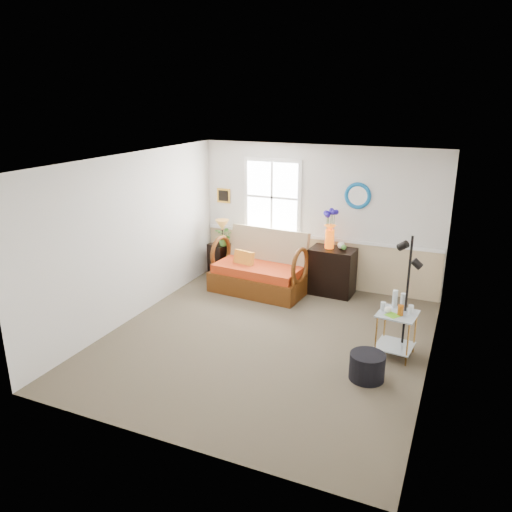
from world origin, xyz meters
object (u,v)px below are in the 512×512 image
at_px(floor_lamp, 407,296).
at_px(ottoman, 367,367).
at_px(loveseat, 259,263).
at_px(side_table, 396,334).
at_px(lamp_stand, 221,260).
at_px(cabinet, 332,271).

bearing_deg(floor_lamp, ottoman, -86.27).
xyz_separation_m(loveseat, floor_lamp, (2.71, -1.31, 0.29)).
bearing_deg(side_table, lamp_stand, 152.83).
height_order(side_table, floor_lamp, floor_lamp).
distance_m(loveseat, cabinet, 1.31).
xyz_separation_m(lamp_stand, ottoman, (3.42, -2.62, -0.16)).
bearing_deg(floor_lamp, side_table, -100.14).
relative_size(loveseat, lamp_stand, 2.52).
relative_size(cabinet, floor_lamp, 0.50).
distance_m(side_table, floor_lamp, 0.55).
bearing_deg(floor_lamp, loveseat, 177.15).
distance_m(floor_lamp, ottoman, 1.15).
xyz_separation_m(floor_lamp, ottoman, (-0.31, -0.88, -0.67)).
height_order(floor_lamp, ottoman, floor_lamp).
height_order(cabinet, floor_lamp, floor_lamp).
height_order(cabinet, ottoman, cabinet).
distance_m(lamp_stand, cabinet, 2.24).
xyz_separation_m(loveseat, cabinet, (1.23, 0.42, -0.13)).
xyz_separation_m(loveseat, lamp_stand, (-1.01, 0.43, -0.21)).
xyz_separation_m(cabinet, floor_lamp, (1.48, -1.73, 0.42)).
height_order(loveseat, side_table, loveseat).
relative_size(side_table, floor_lamp, 0.37).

